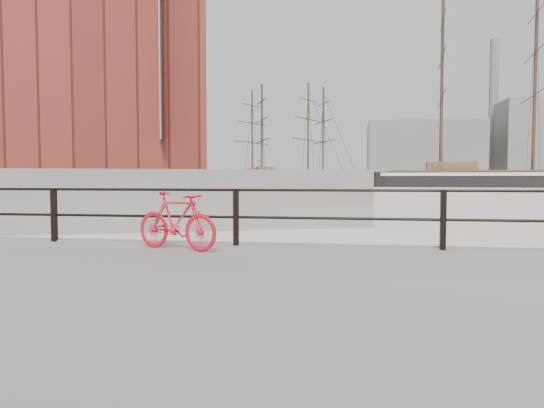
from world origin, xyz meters
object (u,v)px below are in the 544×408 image
at_px(schooner_left, 293,188).
at_px(bicycle, 176,221).
at_px(barque_black, 532,187).
at_px(schooner_mid, 279,187).
at_px(workboat_far, 85,193).
at_px(workboat_near, 57,198).

bearing_deg(schooner_left, bicycle, -107.45).
xyz_separation_m(bicycle, barque_black, (34.74, 83.89, -0.83)).
xyz_separation_m(bicycle, schooner_mid, (-10.40, 84.31, -0.83)).
xyz_separation_m(schooner_mid, workboat_far, (-14.36, -44.44, 0.00)).
bearing_deg(workboat_far, workboat_near, -67.20).
relative_size(schooner_mid, workboat_far, 2.43).
xyz_separation_m(schooner_mid, schooner_left, (4.33, -14.65, 0.00)).
distance_m(barque_black, workboat_far, 74.01).
bearing_deg(schooner_mid, workboat_near, -76.26).
distance_m(barque_black, schooner_left, 43.22).
bearing_deg(schooner_left, schooner_mid, 84.03).
distance_m(bicycle, schooner_mid, 84.95).
bearing_deg(schooner_mid, barque_black, 22.82).
height_order(schooner_mid, workboat_far, schooner_mid).
bearing_deg(schooner_mid, workboat_far, -84.55).
distance_m(barque_black, schooner_mid, 45.14).
relative_size(schooner_mid, schooner_left, 1.23).
relative_size(barque_black, workboat_far, 5.99).
bearing_deg(barque_black, schooner_mid, -173.96).
height_order(schooner_mid, workboat_near, schooner_mid).
relative_size(schooner_left, workboat_far, 1.98).
bearing_deg(bicycle, barque_black, 87.01).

